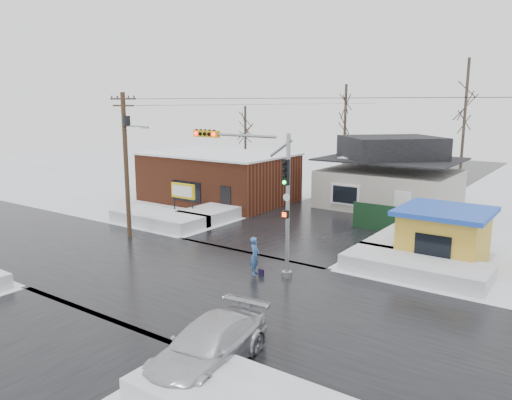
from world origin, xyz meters
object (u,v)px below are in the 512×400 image
Objects in this scene: car at (208,346)px; marquee_sign at (183,192)px; kiosk at (444,235)px; traffic_signal at (260,183)px; pedestrian at (255,256)px; utility_pole at (127,157)px.

marquee_sign is at bearing 128.90° from car.
traffic_signal is at bearing -135.16° from kiosk.
traffic_signal reaches higher than car.
kiosk reaches higher than pedestrian.
traffic_signal is 10.23m from car.
utility_pole reaches higher than traffic_signal.
kiosk is 10.33m from pedestrian.
pedestrian is at bearing -5.91° from utility_pole.
pedestrian is (11.49, -7.07, -0.97)m from marquee_sign.
marquee_sign reaches higher than car.
pedestrian is (-7.01, -7.57, -0.51)m from kiosk.
marquee_sign is 0.49× the size of car.
kiosk is at bearing 72.28° from car.
kiosk is at bearing 20.44° from utility_pole.
pedestrian is 0.36× the size of car.
car is at bearing -32.60° from utility_pole.
utility_pole is at bearing -79.87° from marquee_sign.
utility_pole reaches higher than kiosk.
kiosk is at bearing 1.55° from marquee_sign.
traffic_signal reaches higher than kiosk.
car is at bearing -101.15° from kiosk.
utility_pole is 3.53× the size of marquee_sign.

